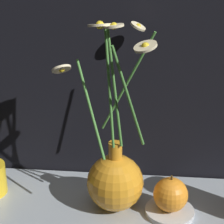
# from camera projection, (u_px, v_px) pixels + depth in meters

# --- Properties ---
(ground_plane) EXTENTS (6.00, 6.00, 0.00)m
(ground_plane) POSITION_uv_depth(u_px,v_px,m) (111.00, 209.00, 0.78)
(ground_plane) COLOR black
(shelf) EXTENTS (0.69, 0.25, 0.01)m
(shelf) POSITION_uv_depth(u_px,v_px,m) (111.00, 207.00, 0.78)
(shelf) COLOR #9EA8B2
(shelf) RESTS_ON ground_plane
(vase_with_flowers) EXTENTS (0.19, 0.20, 0.38)m
(vase_with_flowers) POSITION_uv_depth(u_px,v_px,m) (115.00, 178.00, 0.75)
(vase_with_flowers) COLOR orange
(vase_with_flowers) RESTS_ON shelf
(saucer_plate) EXTENTS (0.10, 0.10, 0.01)m
(saucer_plate) POSITION_uv_depth(u_px,v_px,m) (169.00, 211.00, 0.75)
(saucer_plate) COLOR silver
(saucer_plate) RESTS_ON shelf
(orange_fruit) EXTENTS (0.07, 0.07, 0.08)m
(orange_fruit) POSITION_uv_depth(u_px,v_px,m) (171.00, 195.00, 0.73)
(orange_fruit) COLOR orange
(orange_fruit) RESTS_ON saucer_plate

